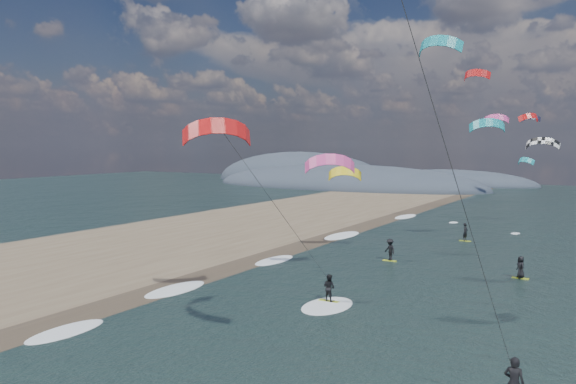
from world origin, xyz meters
The scene contains 6 objects.
wet_sand_strip centered at (-12.00, 10.00, 0.00)m, with size 3.00×240.00×0.00m, color #382D23.
coastal_hills centered at (-44.84, 107.86, 0.00)m, with size 80.00×41.00×15.00m.
kitesurfer_near_b centered at (-3.84, 13.33, 7.15)m, with size 6.96×9.09×11.58m.
far_kitesurfers centered at (0.37, 32.81, 0.88)m, with size 11.18×14.30×1.81m.
bg_kite_field centered at (-0.15, 52.97, 11.81)m, with size 15.37×69.95×11.37m.
shoreline_surf centered at (-10.80, 14.75, 0.00)m, with size 2.40×79.40×0.11m.
Camera 1 is at (13.30, -11.73, 9.36)m, focal length 35.00 mm.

